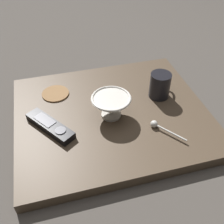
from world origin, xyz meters
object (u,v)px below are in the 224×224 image
at_px(cereal_bowl, 111,106).
at_px(teaspoon, 158,126).
at_px(tv_remote_near, 50,126).
at_px(drink_coaster, 55,94).
at_px(coffee_mug, 160,85).

relative_size(cereal_bowl, teaspoon, 1.23).
xyz_separation_m(tv_remote_near, drink_coaster, (0.03, 0.18, -0.01)).
distance_m(cereal_bowl, tv_remote_near, 0.21).
bearing_deg(teaspoon, tv_remote_near, 164.85).
distance_m(cereal_bowl, teaspoon, 0.17).
distance_m(coffee_mug, teaspoon, 0.18).
bearing_deg(tv_remote_near, drink_coaster, 78.89).
distance_m(coffee_mug, drink_coaster, 0.39).
bearing_deg(drink_coaster, teaspoon, -41.94).
distance_m(coffee_mug, tv_remote_near, 0.41).
distance_m(cereal_bowl, drink_coaster, 0.24).
distance_m(tv_remote_near, drink_coaster, 0.18).
height_order(coffee_mug, teaspoon, coffee_mug).
xyz_separation_m(teaspoon, drink_coaster, (-0.30, 0.27, -0.01)).
bearing_deg(tv_remote_near, coffee_mug, 9.87).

